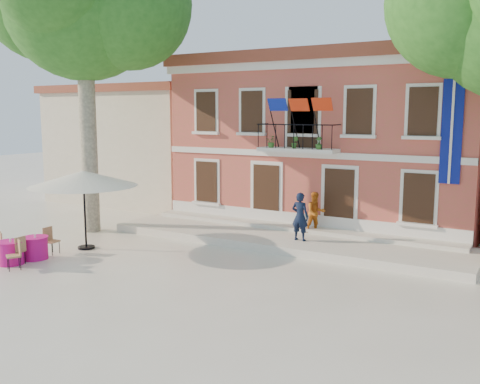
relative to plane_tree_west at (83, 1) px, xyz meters
name	(u,v)px	position (x,y,z in m)	size (l,w,h in m)	color
ground	(172,263)	(5.93, -2.22, -9.36)	(90.00, 90.00, 0.00)	beige
main_building	(337,138)	(7.93, 7.76, -5.58)	(13.50, 9.59, 7.50)	#C54947
neighbor_west	(157,142)	(-3.57, 8.78, -6.14)	(9.40, 9.40, 6.40)	beige
terrace	(284,239)	(7.93, 2.18, -9.21)	(14.00, 3.40, 0.30)	silver
plane_tree_west	(83,1)	(0.00, 0.00, 0.00)	(6.44, 6.44, 12.66)	#A59E84
patio_umbrella	(83,179)	(2.01, -2.26, -6.77)	(3.88, 3.88, 2.88)	black
pedestrian_navy	(300,217)	(8.78, 1.73, -8.17)	(0.65, 0.43, 1.79)	black
pedestrian_orange	(316,213)	(8.80, 3.17, -8.25)	(0.78, 0.61, 1.61)	#BE6016
cafe_table_0	(35,247)	(1.57, -4.16, -8.94)	(0.90, 1.94, 0.95)	#C5127B
cafe_table_1	(11,252)	(1.40, -4.99, -8.94)	(1.88, 1.31, 0.95)	#C5127B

